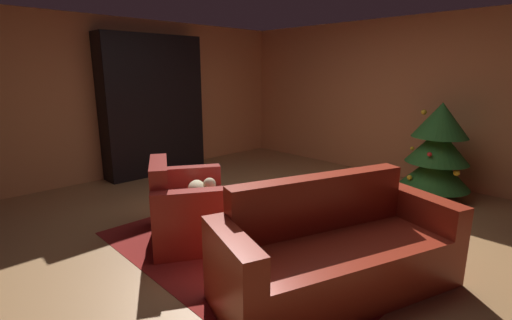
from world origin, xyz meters
The scene contains 11 objects.
ground_plane centered at (0.00, 0.00, 0.00)m, with size 7.68×7.68×0.00m, color #9E7042.
wall_back centered at (0.00, 2.97, 1.25)m, with size 6.52×0.06×2.50m, color #CE854F.
wall_left centered at (-3.23, 0.00, 1.25)m, with size 0.06×6.00×2.50m, color #CE854F.
area_rug centered at (0.16, -0.47, 0.00)m, with size 2.81×2.07×0.01m, color maroon.
bookshelf_unit centered at (-2.97, 0.34, 1.10)m, with size 0.39×1.68×2.25m.
armchair_red centered at (-0.46, -0.84, 0.31)m, with size 1.24×1.14×0.83m.
couch_red centered at (1.12, -0.52, 0.30)m, with size 1.33×2.08×0.87m.
coffee_table centered at (0.18, -0.48, 0.37)m, with size 0.67×0.67×0.41m.
book_stack_on_table centered at (0.14, -0.46, 0.48)m, with size 0.22×0.18×0.14m.
bottle_on_table centered at (0.33, -0.37, 0.52)m, with size 0.07×0.07×0.26m.
decorated_tree centered at (0.80, 2.29, 0.67)m, with size 0.90×0.90×1.30m.
Camera 1 is at (2.58, -2.79, 1.70)m, focal length 25.85 mm.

